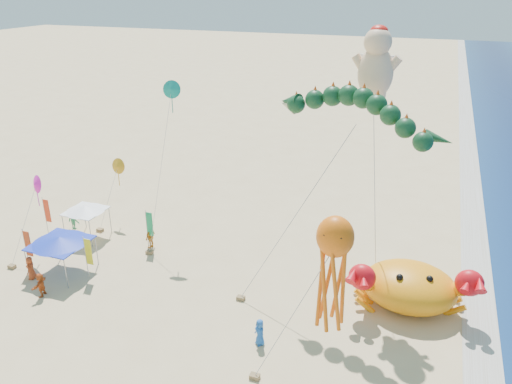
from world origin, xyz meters
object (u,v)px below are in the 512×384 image
crab_inflatable (409,286)px  canopy_white (85,209)px  dragon_kite (354,116)px  octopus_kite (333,265)px  canopy_blue (60,240)px  cherub_kite (376,64)px

crab_inflatable → canopy_white: (-24.30, 0.67, 0.95)m
crab_inflatable → dragon_kite: bearing=-169.6°
dragon_kite → octopus_kite: bearing=-84.0°
dragon_kite → canopy_blue: (-18.60, -3.38, -9.47)m
crab_inflatable → cherub_kite: cherub_kite is taller
canopy_blue → cherub_kite: bearing=19.7°
crab_inflatable → octopus_kite: octopus_kite is taller
dragon_kite → crab_inflatable: bearing=10.4°
cherub_kite → canopy_white: 23.93m
canopy_blue → canopy_white: 5.07m
crab_inflatable → cherub_kite: 13.46m
octopus_kite → canopy_blue: bearing=167.0°
crab_inflatable → canopy_blue: bearing=-169.7°
cherub_kite → dragon_kite: bearing=-98.1°
canopy_blue → dragon_kite: bearing=10.3°
octopus_kite → canopy_white: octopus_kite is taller
crab_inflatable → cherub_kite: size_ratio=0.47×
octopus_kite → crab_inflatable: bearing=69.6°
dragon_kite → canopy_blue: dragon_kite is taller
crab_inflatable → dragon_kite: 11.20m
octopus_kite → canopy_white: 23.54m
dragon_kite → canopy_white: (-20.25, 1.41, -9.47)m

